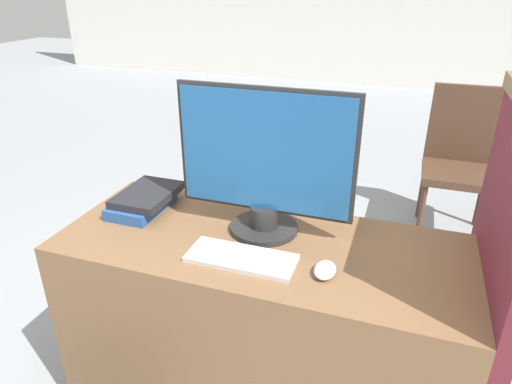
{
  "coord_description": "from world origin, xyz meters",
  "views": [
    {
      "loc": [
        0.42,
        -0.97,
        1.58
      ],
      "look_at": [
        -0.01,
        0.26,
        0.96
      ],
      "focal_mm": 32.0,
      "sensor_mm": 36.0,
      "label": 1
    }
  ],
  "objects": [
    {
      "name": "desk",
      "position": [
        0.0,
        0.29,
        0.38
      ],
      "size": [
        1.4,
        0.58,
        0.76
      ],
      "color": "brown",
      "rests_on": "ground_plane"
    },
    {
      "name": "monitor",
      "position": [
        -0.01,
        0.37,
        1.01
      ],
      "size": [
        0.61,
        0.24,
        0.51
      ],
      "color": "#282828",
      "rests_on": "desk"
    },
    {
      "name": "mouse",
      "position": [
        0.24,
        0.18,
        0.78
      ],
      "size": [
        0.07,
        0.1,
        0.03
      ],
      "color": "silver",
      "rests_on": "desk"
    },
    {
      "name": "keyboard",
      "position": [
        -0.02,
        0.16,
        0.77
      ],
      "size": [
        0.35,
        0.14,
        0.02
      ],
      "color": "silver",
      "rests_on": "desk"
    },
    {
      "name": "far_chair",
      "position": [
        0.76,
        2.07,
        0.53
      ],
      "size": [
        0.44,
        0.44,
        0.96
      ],
      "rotation": [
        0.0,
        0.0,
        0.6
      ],
      "color": "#4C3323",
      "rests_on": "ground_plane"
    },
    {
      "name": "carrel_divider",
      "position": [
        0.72,
        0.34,
        0.66
      ],
      "size": [
        0.07,
        0.68,
        1.31
      ],
      "color": "maroon",
      "rests_on": "ground_plane"
    },
    {
      "name": "book_stack",
      "position": [
        -0.5,
        0.37,
        0.8
      ],
      "size": [
        0.2,
        0.28,
        0.07
      ],
      "color": "#285199",
      "rests_on": "desk"
    }
  ]
}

